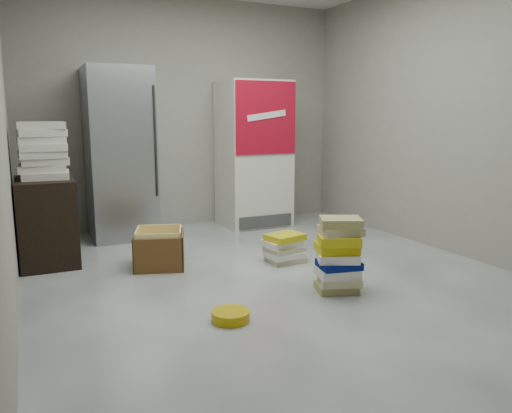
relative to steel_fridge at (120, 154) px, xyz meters
The scene contains 10 objects.
ground 2.50m from the steel_fridge, 67.10° to the right, with size 5.00×5.00×0.00m, color silver.
room_shell 2.46m from the steel_fridge, 67.10° to the right, with size 4.04×5.04×2.82m.
steel_fridge is the anchor object (origin of this frame).
coke_cooler 1.65m from the steel_fridge, ahead, with size 0.80×0.73×1.80m.
wood_shelf 1.23m from the steel_fridge, 138.69° to the right, with size 0.50×0.80×0.80m, color black.
supply_box_stack 1.10m from the steel_fridge, 138.35° to the right, with size 0.45×0.44×0.52m.
phonebook_stack_main 2.92m from the steel_fridge, 65.15° to the right, with size 0.41×0.37×0.60m.
phonebook_stack_side 2.22m from the steel_fridge, 54.47° to the right, with size 0.39×0.33×0.27m.
cardboard_box 1.56m from the steel_fridge, 86.38° to the right, with size 0.55×0.55×0.36m.
bucket_lid 2.91m from the steel_fridge, 85.71° to the right, with size 0.26×0.26×0.07m, color #C39E0B.
Camera 1 is at (-1.89, -3.59, 1.37)m, focal length 35.00 mm.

